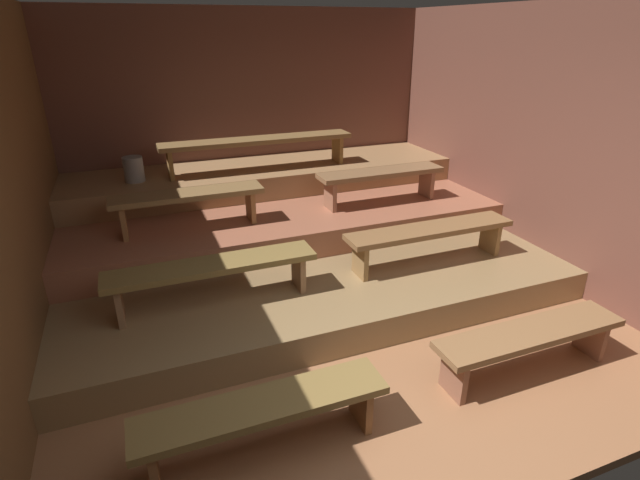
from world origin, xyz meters
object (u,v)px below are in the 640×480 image
(bench_floor_right, at_px, (530,338))
(bench_middle_right, at_px, (381,177))
(bench_lower_right, at_px, (430,234))
(bench_middle_left, at_px, (188,199))
(bench_lower_left, at_px, (213,270))
(bench_floor_left, at_px, (263,412))
(bench_upper_center, at_px, (258,143))
(pail_upper, at_px, (134,169))

(bench_floor_right, xyz_separation_m, bench_middle_right, (0.05, 2.59, 0.58))
(bench_lower_right, xyz_separation_m, bench_middle_left, (-2.21, 1.12, 0.29))
(bench_lower_right, bearing_deg, bench_floor_right, -91.07)
(bench_lower_right, bearing_deg, bench_middle_left, 153.01)
(bench_lower_left, distance_m, bench_lower_right, 2.18)
(bench_floor_left, bearing_deg, bench_floor_right, 0.00)
(bench_lower_right, relative_size, bench_middle_left, 1.17)
(bench_lower_right, height_order, bench_upper_center, bench_upper_center)
(bench_floor_right, xyz_separation_m, bench_middle_left, (-2.18, 2.59, 0.58))
(bench_middle_left, bearing_deg, pail_upper, 116.21)
(bench_lower_right, height_order, pail_upper, pail_upper)
(bench_lower_left, distance_m, bench_upper_center, 2.36)
(bench_floor_right, bearing_deg, bench_upper_center, 108.44)
(bench_middle_left, xyz_separation_m, bench_upper_center, (1.00, 0.94, 0.31))
(bench_lower_left, bearing_deg, bench_lower_right, 0.00)
(bench_floor_right, xyz_separation_m, bench_upper_center, (-1.17, 3.52, 0.89))
(pail_upper, bearing_deg, bench_lower_left, -76.48)
(bench_floor_right, distance_m, bench_middle_left, 3.43)
(bench_lower_left, height_order, bench_lower_right, same)
(bench_lower_left, xyz_separation_m, bench_middle_left, (-0.03, 1.12, 0.29))
(bench_lower_right, xyz_separation_m, bench_upper_center, (-1.20, 2.06, 0.59))
(bench_middle_right, bearing_deg, bench_middle_left, 180.00)
(bench_middle_left, bearing_deg, bench_lower_right, -26.99)
(bench_middle_left, bearing_deg, bench_middle_right, 0.00)
(bench_upper_center, bearing_deg, bench_lower_right, -59.72)
(bench_floor_right, relative_size, pail_upper, 5.55)
(bench_floor_right, distance_m, bench_middle_right, 2.65)
(bench_lower_right, distance_m, bench_upper_center, 2.46)
(bench_lower_right, distance_m, pail_upper, 3.43)
(bench_lower_right, height_order, bench_middle_left, bench_middle_left)
(bench_floor_right, bearing_deg, bench_floor_left, 180.00)
(bench_middle_left, bearing_deg, bench_upper_center, 43.00)
(bench_middle_left, relative_size, bench_middle_right, 1.00)
(bench_middle_left, xyz_separation_m, bench_middle_right, (2.23, 0.00, 0.00))
(bench_lower_left, height_order, bench_middle_left, bench_middle_left)
(bench_lower_left, distance_m, bench_middle_left, 1.16)
(bench_middle_right, distance_m, pail_upper, 2.88)
(bench_lower_right, relative_size, bench_upper_center, 0.75)
(bench_floor_right, height_order, bench_lower_left, bench_lower_left)
(bench_lower_left, bearing_deg, bench_middle_right, 26.99)
(bench_middle_left, bearing_deg, bench_lower_left, -88.67)
(bench_middle_right, distance_m, bench_upper_center, 1.57)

